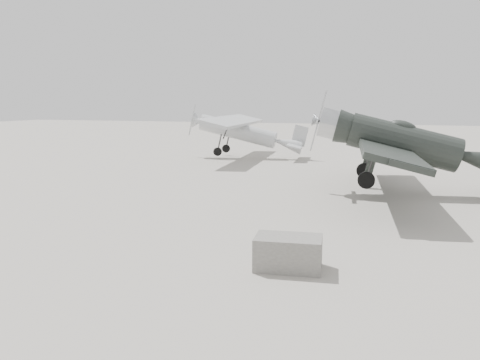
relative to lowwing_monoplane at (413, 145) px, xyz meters
name	(u,v)px	position (x,y,z in m)	size (l,w,h in m)	color
ground	(250,230)	(-5.15, -8.11, -2.28)	(160.00, 160.00, 0.00)	gray
lowwing_monoplane	(413,145)	(0.00, 0.00, 0.00)	(9.55, 13.38, 4.31)	black
highwing_monoplane	(243,129)	(-11.90, 11.30, -0.05)	(8.96, 12.61, 3.57)	#A6AAAC
equipment_block	(288,253)	(-3.14, -11.26, -1.86)	(1.68, 1.05, 0.84)	#65625E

